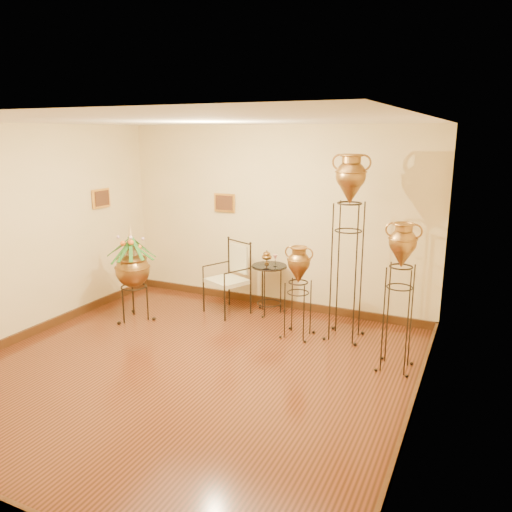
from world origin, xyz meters
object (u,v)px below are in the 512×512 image
at_px(amphora_mid, 399,296).
at_px(planter_urn, 132,266).
at_px(armchair, 227,278).
at_px(amphora_tall, 348,247).
at_px(side_table, 269,288).

relative_size(amphora_mid, planter_urn, 1.21).
height_order(amphora_mid, armchair, amphora_mid).
distance_m(planter_urn, armchair, 1.40).
xyz_separation_m(amphora_tall, planter_urn, (-2.98, -0.65, -0.44)).
distance_m(amphora_tall, side_table, 1.61).
relative_size(planter_urn, armchair, 1.32).
bearing_deg(armchair, amphora_tall, 18.87).
distance_m(armchair, side_table, 0.66).
bearing_deg(amphora_tall, amphora_mid, -39.22).
bearing_deg(side_table, armchair, -155.74).
bearing_deg(side_table, amphora_tall, -18.70).
bearing_deg(amphora_tall, armchair, 174.72).
relative_size(amphora_mid, armchair, 1.59).
bearing_deg(amphora_mid, armchair, 163.03).
relative_size(amphora_tall, planter_urn, 1.69).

